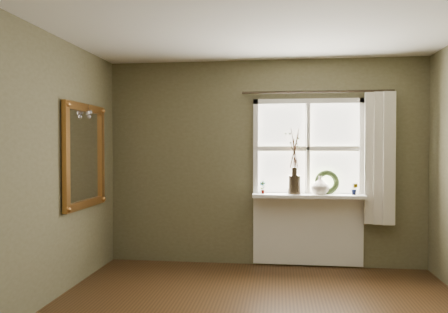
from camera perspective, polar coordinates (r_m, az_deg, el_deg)
ceiling at (r=3.49m, az=3.97°, el=19.59°), size 4.50×4.50×0.00m
wall_back at (r=5.61m, az=5.23°, el=-0.80°), size 4.00×0.10×2.60m
wall_left at (r=3.99m, az=-26.91°, el=-1.79°), size 0.10×4.50×2.60m
wall_front at (r=1.04m, az=-3.19°, el=-10.15°), size 4.00×0.10×2.60m
window_frame at (r=5.55m, az=10.90°, el=1.02°), size 1.36×0.06×1.24m
window_sill at (r=5.47m, az=10.95°, el=-5.07°), size 1.36×0.26×0.04m
window_apron at (r=5.65m, az=10.85°, el=-9.39°), size 1.36×0.04×0.88m
dark_jug at (r=5.45m, az=9.17°, el=-3.67°), size 0.21×0.21×0.23m
cream_vase at (r=5.47m, az=12.44°, el=-3.67°), size 0.26×0.26×0.23m
wreath at (r=5.52m, az=13.30°, el=-3.62°), size 0.32×0.18×0.31m
potted_plant_left at (r=5.45m, az=5.06°, el=-4.03°), size 0.09×0.07×0.16m
potted_plant_right at (r=5.53m, az=16.70°, el=-4.07°), size 0.10×0.09×0.15m
curtain at (r=5.57m, az=19.62°, el=-0.22°), size 0.36×0.12×1.59m
curtain_rod at (r=5.54m, az=12.02°, el=8.28°), size 1.84×0.03×0.03m
gilt_mirror at (r=5.11m, az=-17.72°, el=0.12°), size 0.10×0.97×1.16m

